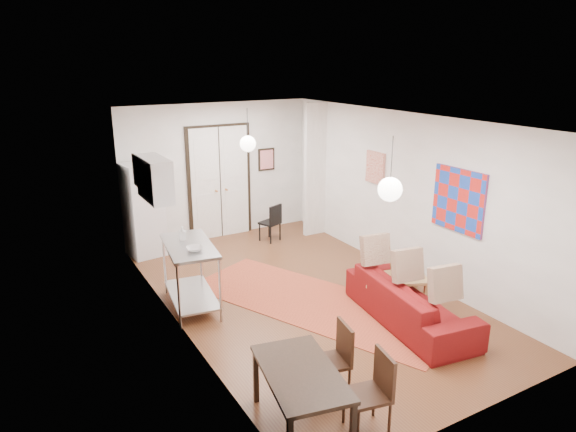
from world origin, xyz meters
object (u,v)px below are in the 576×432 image
sofa (410,301)px  dining_chair_near (325,352)px  dining_chair_far (362,384)px  coffee_table (393,280)px  fridge (143,210)px  dining_table (301,378)px  kitchen_counter (190,265)px  black_side_chair (268,219)px

sofa → dining_chair_near: bearing=118.3°
sofa → dining_chair_far: size_ratio=2.63×
coffee_table → dining_chair_near: size_ratio=1.34×
sofa → dining_chair_near: (-2.00, -0.74, 0.17)m
fridge → dining_chair_far: (0.65, -6.16, -0.42)m
dining_chair_far → fridge: bearing=-163.0°
dining_chair_near → dining_chair_far: same height
dining_table → kitchen_counter: bearing=90.6°
fridge → dining_chair_far: fridge is taller
fridge → black_side_chair: bearing=-17.8°
sofa → dining_chair_far: bearing=133.7°
fridge → black_side_chair: (2.53, -0.44, -0.45)m
black_side_chair → dining_chair_near: bearing=47.8°
dining_table → dining_chair_near: bearing=36.0°
fridge → sofa: bearing=-68.7°
coffee_table → fridge: size_ratio=0.64×
dining_table → coffee_table: bearing=32.4°
coffee_table → black_side_chair: black_side_chair is taller
dining_chair_near → black_side_chair: bearing=170.5°
coffee_table → dining_chair_near: 2.58m
black_side_chair → coffee_table: bearing=73.3°
kitchen_counter → dining_table: kitchen_counter is taller
dining_chair_far → black_side_chair: dining_chair_far is taller
sofa → kitchen_counter: bearing=59.8°
sofa → black_side_chair: size_ratio=2.83×
fridge → dining_table: bearing=-97.6°
coffee_table → sofa: bearing=-108.5°
dining_table → black_side_chair: size_ratio=1.71×
sofa → kitchen_counter: size_ratio=1.59×
dining_chair_near → dining_chair_far: size_ratio=1.00×
dining_table → dining_chair_far: bearing=-23.7°
fridge → coffee_table: bearing=-63.3°
kitchen_counter → dining_chair_near: bearing=-69.3°
sofa → coffee_table: sofa is taller
dining_chair_near → black_side_chair: size_ratio=1.08×
kitchen_counter → black_side_chair: bearing=49.2°
kitchen_counter → dining_chair_near: 2.90m
fridge → dining_chair_far: 6.20m
kitchen_counter → dining_chair_near: (0.63, -2.82, -0.20)m
coffee_table → dining_table: dining_table is taller
kitchen_counter → black_side_chair: kitchen_counter is taller
sofa → dining_table: bearing=122.3°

